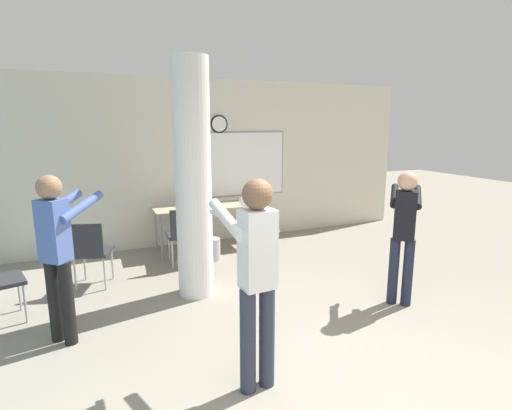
{
  "coord_description": "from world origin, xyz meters",
  "views": [
    {
      "loc": [
        -1.84,
        -1.67,
        2.07
      ],
      "look_at": [
        -0.19,
        2.22,
        1.2
      ],
      "focal_mm": 28.0,
      "sensor_mm": 36.0,
      "label": 1
    }
  ],
  "objects_px": {
    "bottle_on_table": "(193,200)",
    "person_watching_back": "(57,246)",
    "folding_table": "(209,209)",
    "chair_table_left": "(183,232)",
    "chair_near_pillar": "(91,249)",
    "person_playing_side": "(404,228)",
    "person_playing_front": "(256,269)"
  },
  "relations": [
    {
      "from": "chair_table_left",
      "to": "person_playing_side",
      "type": "xyz_separation_m",
      "value": [
        2.02,
        -2.24,
        0.4
      ]
    },
    {
      "from": "chair_near_pillar",
      "to": "person_playing_front",
      "type": "distance_m",
      "value": 2.91
    },
    {
      "from": "chair_table_left",
      "to": "person_playing_side",
      "type": "distance_m",
      "value": 3.05
    },
    {
      "from": "bottle_on_table",
      "to": "person_watching_back",
      "type": "xyz_separation_m",
      "value": [
        -1.87,
        -2.41,
        0.13
      ]
    },
    {
      "from": "chair_near_pillar",
      "to": "person_playing_side",
      "type": "bearing_deg",
      "value": -30.02
    },
    {
      "from": "bottle_on_table",
      "to": "chair_table_left",
      "type": "distance_m",
      "value": 0.91
    },
    {
      "from": "person_watching_back",
      "to": "person_playing_side",
      "type": "height_order",
      "value": "person_watching_back"
    },
    {
      "from": "folding_table",
      "to": "chair_table_left",
      "type": "bearing_deg",
      "value": -132.41
    },
    {
      "from": "folding_table",
      "to": "chair_table_left",
      "type": "relative_size",
      "value": 2.06
    },
    {
      "from": "person_watching_back",
      "to": "bottle_on_table",
      "type": "bearing_deg",
      "value": 52.15
    },
    {
      "from": "bottle_on_table",
      "to": "person_watching_back",
      "type": "bearing_deg",
      "value": -127.85
    },
    {
      "from": "person_playing_side",
      "to": "person_watching_back",
      "type": "bearing_deg",
      "value": 170.17
    },
    {
      "from": "chair_near_pillar",
      "to": "person_playing_side",
      "type": "height_order",
      "value": "person_playing_side"
    },
    {
      "from": "folding_table",
      "to": "chair_table_left",
      "type": "height_order",
      "value": "chair_table_left"
    },
    {
      "from": "folding_table",
      "to": "bottle_on_table",
      "type": "xyz_separation_m",
      "value": [
        -0.23,
        0.15,
        0.14
      ]
    },
    {
      "from": "bottle_on_table",
      "to": "chair_near_pillar",
      "type": "height_order",
      "value": "bottle_on_table"
    },
    {
      "from": "folding_table",
      "to": "chair_near_pillar",
      "type": "distance_m",
      "value": 2.09
    },
    {
      "from": "bottle_on_table",
      "to": "chair_table_left",
      "type": "xyz_separation_m",
      "value": [
        -0.35,
        -0.78,
        -0.31
      ]
    },
    {
      "from": "chair_near_pillar",
      "to": "person_watching_back",
      "type": "bearing_deg",
      "value": -101.87
    },
    {
      "from": "bottle_on_table",
      "to": "person_playing_side",
      "type": "distance_m",
      "value": 3.46
    },
    {
      "from": "bottle_on_table",
      "to": "chair_near_pillar",
      "type": "xyz_separation_m",
      "value": [
        -1.6,
        -1.13,
        -0.31
      ]
    },
    {
      "from": "bottle_on_table",
      "to": "chair_table_left",
      "type": "bearing_deg",
      "value": -114.0
    },
    {
      "from": "person_playing_front",
      "to": "bottle_on_table",
      "type": "bearing_deg",
      "value": 83.13
    },
    {
      "from": "folding_table",
      "to": "person_playing_side",
      "type": "relative_size",
      "value": 1.16
    },
    {
      "from": "chair_near_pillar",
      "to": "person_playing_front",
      "type": "bearing_deg",
      "value": -66.28
    },
    {
      "from": "bottle_on_table",
      "to": "person_watching_back",
      "type": "height_order",
      "value": "person_watching_back"
    },
    {
      "from": "folding_table",
      "to": "person_playing_side",
      "type": "distance_m",
      "value": 3.23
    },
    {
      "from": "folding_table",
      "to": "person_playing_front",
      "type": "relative_size",
      "value": 1.07
    },
    {
      "from": "bottle_on_table",
      "to": "person_playing_side",
      "type": "height_order",
      "value": "person_playing_side"
    },
    {
      "from": "chair_near_pillar",
      "to": "chair_table_left",
      "type": "relative_size",
      "value": 1.0
    },
    {
      "from": "chair_table_left",
      "to": "person_watching_back",
      "type": "relative_size",
      "value": 0.54
    },
    {
      "from": "person_watching_back",
      "to": "person_playing_front",
      "type": "distance_m",
      "value": 1.96
    }
  ]
}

